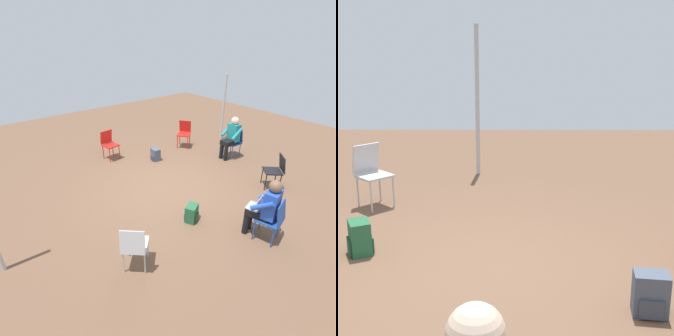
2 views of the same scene
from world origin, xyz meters
TOP-DOWN VIEW (x-y plane):
  - ground_plane at (0.00, 0.00)m, footprint 16.00×16.00m
  - chair_northeast at (1.93, 1.59)m, footprint 0.58×0.59m
  - backpack_near_laptop_user at (0.39, 1.28)m, footprint 0.34×0.31m
  - backpack_by_empty_chair at (-0.73, -1.43)m, footprint 0.27×0.30m
  - tent_pole_far at (3.61, 0.27)m, footprint 0.07×0.07m

SIDE VIEW (x-z plane):
  - ground_plane at x=0.00m, z-range 0.00..0.00m
  - backpack_near_laptop_user at x=0.39m, z-range -0.02..0.34m
  - backpack_by_empty_chair at x=-0.73m, z-range -0.02..0.34m
  - chair_northeast at x=1.93m, z-range 0.07..0.92m
  - tent_pole_far at x=3.61m, z-range 0.00..2.47m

